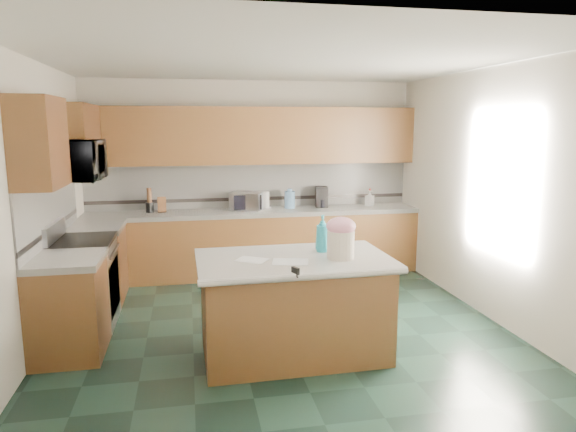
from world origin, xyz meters
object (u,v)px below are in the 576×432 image
object	(u,v)px
knife_block	(162,205)
coffee_maker	(322,197)
treat_jar	(341,244)
toaster_oven	(247,201)
soap_bottle_island	(323,233)
island_base	(294,309)
island_top	(294,260)

from	to	relation	value
knife_block	coffee_maker	world-z (taller)	coffee_maker
treat_jar	toaster_oven	world-z (taller)	treat_jar
coffee_maker	knife_block	bearing A→B (deg)	-170.40
soap_bottle_island	coffee_maker	size ratio (longest dim) A/B	1.17
island_base	toaster_oven	world-z (taller)	toaster_oven
island_top	knife_block	distance (m)	2.96
knife_block	coffee_maker	distance (m)	2.24
knife_block	coffee_maker	size ratio (longest dim) A/B	0.70
treat_jar	toaster_oven	size ratio (longest dim) A/B	0.60
soap_bottle_island	island_base	bearing A→B (deg)	-128.91
island_top	treat_jar	xyz separation A→B (m)	(0.40, -0.12, 0.16)
knife_block	toaster_oven	distance (m)	1.15
island_top	soap_bottle_island	xyz separation A→B (m)	(0.31, 0.16, 0.20)
island_base	coffee_maker	bearing A→B (deg)	69.45
soap_bottle_island	toaster_oven	distance (m)	2.55
island_top	soap_bottle_island	bearing A→B (deg)	26.24
toaster_oven	coffee_maker	world-z (taller)	coffee_maker
knife_block	treat_jar	bearing A→B (deg)	-63.34
island_top	coffee_maker	bearing A→B (deg)	69.45
island_top	knife_block	xyz separation A→B (m)	(-1.27, 2.67, 0.13)
island_base	coffee_maker	size ratio (longest dim) A/B	5.52
knife_block	toaster_oven	bearing A→B (deg)	-4.25
treat_jar	coffee_maker	size ratio (longest dim) A/B	0.86
island_top	coffee_maker	world-z (taller)	coffee_maker
toaster_oven	coffee_maker	size ratio (longest dim) A/B	1.44
island_base	island_top	world-z (taller)	island_top
toaster_oven	knife_block	bearing A→B (deg)	-156.31
island_top	toaster_oven	xyz separation A→B (m)	(-0.12, 2.67, 0.15)
toaster_oven	coffee_maker	bearing A→B (deg)	25.27
island_top	coffee_maker	size ratio (longest dim) A/B	5.85
island_base	knife_block	world-z (taller)	knife_block
treat_jar	soap_bottle_island	world-z (taller)	soap_bottle_island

